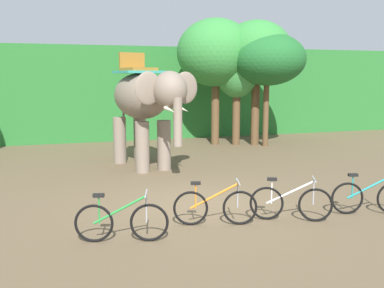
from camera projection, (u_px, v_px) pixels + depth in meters
The scene contains 11 objects.
ground_plane at pixel (200, 205), 10.45m from camera, with size 80.00×80.00×0.00m, color brown.
foliage_hedge at pixel (113, 92), 23.33m from camera, with size 36.00×6.00×4.38m, color #28702D.
tree_center at pixel (216, 53), 19.26m from camera, with size 3.37×3.37×5.47m.
tree_center_left at pixel (237, 65), 19.24m from camera, with size 2.09×2.09×4.98m.
tree_left at pixel (256, 53), 19.11m from camera, with size 3.08×3.08×5.37m.
tree_center_right at pixel (267, 59), 18.78m from camera, with size 3.25×3.25×4.82m.
elephant at pixel (145, 101), 14.39m from camera, with size 2.51×4.25×3.78m.
bike_green at pixel (121, 221), 8.08m from camera, with size 1.66×0.63×0.92m.
bike_orange at pixel (215, 207), 8.99m from camera, with size 1.66×0.64×0.92m.
bike_white at pixel (291, 203), 9.27m from camera, with size 1.57×0.82×0.92m.
bike_teal at pixel (370, 197), 9.72m from camera, with size 1.65×0.67×0.92m.
Camera 1 is at (-3.29, -9.57, 2.98)m, focal length 41.73 mm.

